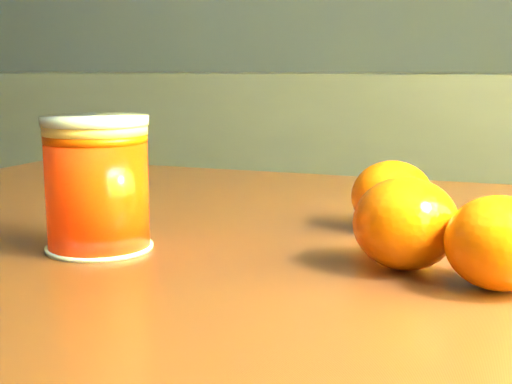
% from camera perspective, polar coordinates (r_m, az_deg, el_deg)
% --- Properties ---
extents(kitchen_counter, '(3.15, 0.60, 0.90)m').
position_cam_1_polar(kitchen_counter, '(2.06, -9.81, -3.20)').
color(kitchen_counter, '#47484C').
rests_on(kitchen_counter, ground).
extents(table, '(1.05, 0.74, 0.78)m').
position_cam_1_polar(table, '(0.58, 4.62, -13.92)').
color(table, '#5D2F17').
rests_on(table, ground).
extents(juice_glass, '(0.08, 0.08, 0.10)m').
position_cam_1_polar(juice_glass, '(0.54, -12.58, 0.61)').
color(juice_glass, '#FF2C05').
rests_on(juice_glass, table).
extents(orange_front, '(0.08, 0.08, 0.06)m').
position_cam_1_polar(orange_front, '(0.49, 11.88, -2.47)').
color(orange_front, '#EF6304').
rests_on(orange_front, table).
extents(orange_back, '(0.07, 0.07, 0.06)m').
position_cam_1_polar(orange_back, '(0.60, 10.82, -0.33)').
color(orange_back, '#EF6304').
rests_on(orange_back, table).
extents(orange_extra, '(0.07, 0.07, 0.06)m').
position_cam_1_polar(orange_extra, '(0.46, 18.87, -3.86)').
color(orange_extra, '#EF6304').
rests_on(orange_extra, table).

